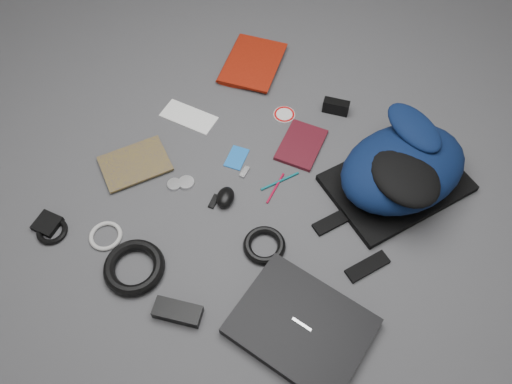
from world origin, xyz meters
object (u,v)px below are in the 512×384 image
Objects in this scene: textbook_red at (228,58)px; pouch at (47,224)px; compact_camera at (336,107)px; mouse at (225,197)px; dvd_case at (301,145)px; comic_book at (128,147)px; power_brick at (178,312)px; laptop at (301,326)px; backpack at (403,168)px.

textbook_red is 3.74× the size of pouch.
compact_camera is 1.18× the size of mouse.
textbook_red is 0.51m from dvd_case.
comic_book is 2.37× the size of compact_camera.
power_brick is at bearing -78.25° from textbook_red.
power_brick is (-0.30, -0.19, -0.00)m from laptop.
power_brick is 0.53m from pouch.
textbook_red is 0.56m from comic_book.
compact_camera reaches higher than mouse.
mouse is at bearing 85.88° from power_brick.
comic_book is (-0.82, -0.46, -0.09)m from backpack.
compact_camera is (-0.34, 0.15, -0.07)m from backpack.
laptop is at bearing -47.97° from mouse.
dvd_case is (0.48, -0.17, -0.01)m from textbook_red.
comic_book reaches higher than dvd_case.
backpack is 6.46× the size of pouch.
power_brick is at bearing -107.51° from compact_camera.
pouch is at bearing -135.13° from dvd_case.
laptop reaches higher than dvd_case.
backpack is 1.15m from pouch.
backpack is 2.15× the size of comic_book.
comic_book is 2.80× the size of mouse.
backpack reaches higher than mouse.
dvd_case is (-0.38, 0.53, -0.01)m from laptop.
textbook_red is at bearing 162.65° from compact_camera.
comic_book is (0.01, -0.56, -0.01)m from textbook_red.
dvd_case is 2.37× the size of mouse.
power_brick is 1.85× the size of pouch.
mouse is at bearing 32.51° from comic_book.
laptop is 2.64× the size of power_brick.
backpack is 0.38m from compact_camera.
compact_camera is at bearing 65.27° from pouch.
textbook_red is at bearing 105.01° from mouse.
power_brick reaches higher than textbook_red.
comic_book is 0.38m from pouch.
textbook_red is at bearing 145.96° from dvd_case.
dvd_case is 1.38× the size of power_brick.
backpack is 0.84m from textbook_red.
backpack is at bearing -27.93° from textbook_red.
power_brick is at bearing 5.16° from pouch.
power_brick is at bearing -5.09° from comic_book.
textbook_red is at bearing 97.69° from power_brick.
pouch is at bearing -111.71° from backpack.
pouch is (-0.38, -0.43, -0.01)m from mouse.
textbook_red reaches higher than comic_book.
power_brick is at bearing -98.43° from dvd_case.
backpack is 2.54× the size of dvd_case.
backpack reaches higher than power_brick.
laptop is 0.48m from mouse.
mouse is (-0.06, -0.34, 0.01)m from dvd_case.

